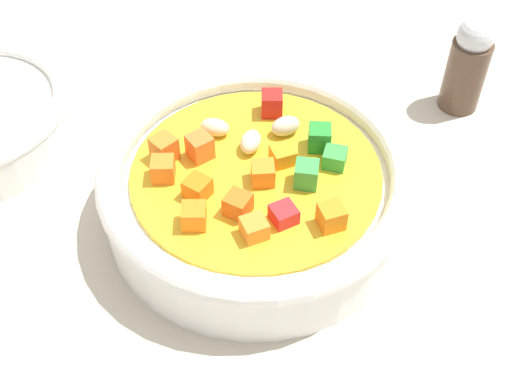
{
  "coord_description": "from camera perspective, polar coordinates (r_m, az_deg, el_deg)",
  "views": [
    {
      "loc": [
        15.54,
        27.9,
        37.14
      ],
      "look_at": [
        0.0,
        0.0,
        2.37
      ],
      "focal_mm": 47.99,
      "sensor_mm": 36.0,
      "label": 1
    }
  ],
  "objects": [
    {
      "name": "ground_plane",
      "position": [
        0.5,
        0.0,
        -2.62
      ],
      "size": [
        140.0,
        140.0,
        2.0
      ],
      "primitive_type": "cube",
      "color": "#BAB2A0"
    },
    {
      "name": "pepper_shaker",
      "position": [
        0.58,
        17.24,
        10.11
      ],
      "size": [
        3.24,
        3.24,
        8.27
      ],
      "color": "#4C3828",
      "rests_on": "ground_plane"
    },
    {
      "name": "soup_bowl_main",
      "position": [
        0.47,
        -0.01,
        0.44
      ],
      "size": [
        21.4,
        21.4,
        6.11
      ],
      "color": "white",
      "rests_on": "ground_plane"
    }
  ]
}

